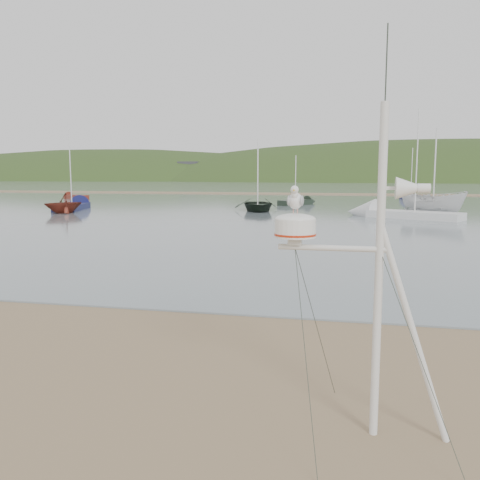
% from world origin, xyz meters
% --- Properties ---
extents(ground, '(560.00, 560.00, 0.00)m').
position_xyz_m(ground, '(0.00, 0.00, 0.00)').
color(ground, '#7B6347').
rests_on(ground, ground).
extents(water, '(560.00, 256.00, 0.04)m').
position_xyz_m(water, '(0.00, 132.00, 0.02)').
color(water, slate).
rests_on(water, ground).
extents(sandbar, '(560.00, 7.00, 0.07)m').
position_xyz_m(sandbar, '(0.00, 70.00, 0.07)').
color(sandbar, '#7B6347').
rests_on(sandbar, water).
extents(hill_ridge, '(620.00, 180.00, 80.00)m').
position_xyz_m(hill_ridge, '(18.52, 235.00, -19.70)').
color(hill_ridge, '#243817').
rests_on(hill_ridge, ground).
extents(far_cottages, '(294.40, 6.30, 8.00)m').
position_xyz_m(far_cottages, '(3.00, 196.00, 4.00)').
color(far_cottages, white).
rests_on(far_cottages, ground).
extents(mast_rig, '(2.09, 2.23, 4.70)m').
position_xyz_m(mast_rig, '(3.74, -0.64, 1.14)').
color(mast_rig, silver).
rests_on(mast_rig, ground).
extents(boat_dark, '(3.73, 2.00, 5.02)m').
position_xyz_m(boat_dark, '(-3.96, 34.43, 2.55)').
color(boat_dark, black).
rests_on(boat_dark, water).
extents(boat_red, '(2.99, 2.76, 2.97)m').
position_xyz_m(boat_red, '(-18.29, 29.02, 1.52)').
color(boat_red, maroon).
rests_on(boat_red, water).
extents(boat_white, '(2.44, 2.42, 4.74)m').
position_xyz_m(boat_white, '(9.37, 32.62, 2.41)').
color(boat_white, silver).
rests_on(boat_white, water).
extents(sailboat_blue_far, '(2.34, 6.74, 6.58)m').
position_xyz_m(sailboat_blue_far, '(10.21, 58.00, 0.30)').
color(sailboat_blue_far, '#16194D').
rests_on(sailboat_blue_far, ground).
extents(sailboat_blue_near, '(3.73, 7.62, 7.35)m').
position_xyz_m(sailboat_blue_near, '(-20.07, 34.28, 0.30)').
color(sailboat_blue_near, '#16194D').
rests_on(sailboat_blue_near, ground).
extents(sailboat_dark_mid, '(3.91, 4.94, 5.16)m').
position_xyz_m(sailboat_dark_mid, '(-1.14, 44.00, 0.30)').
color(sailboat_dark_mid, black).
rests_on(sailboat_dark_mid, ground).
extents(dinghy_red_far, '(4.90, 3.48, 1.20)m').
position_xyz_m(dinghy_red_far, '(-29.85, 49.78, 0.29)').
color(dinghy_red_far, maroon).
rests_on(dinghy_red_far, ground).
extents(sailboat_white_near, '(8.16, 5.60, 8.09)m').
position_xyz_m(sailboat_white_near, '(5.71, 30.70, 0.30)').
color(sailboat_white_near, silver).
rests_on(sailboat_white_near, ground).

